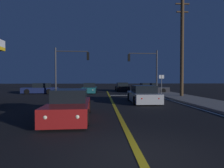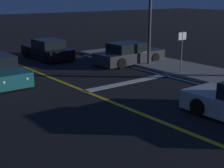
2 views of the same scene
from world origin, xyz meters
name	(u,v)px [view 1 (image 1 of 2)]	position (x,y,z in m)	size (l,w,h in m)	color
ground_plane	(140,158)	(0.00, 0.00, 0.00)	(160.00, 160.00, 0.00)	black
sidewalk_right	(207,103)	(6.97, 9.17, 0.07)	(3.20, 33.01, 0.15)	gray
lane_line_center	(114,104)	(0.00, 9.17, 0.01)	(0.20, 31.18, 0.01)	gold
lane_line_edge_right	(183,104)	(5.12, 9.17, 0.01)	(0.16, 31.18, 0.01)	silver
stop_bar	(133,95)	(2.69, 16.84, 0.01)	(5.37, 0.50, 0.01)	silver
car_distant_tail_red	(70,106)	(-2.34, 4.52, 0.58)	(1.97, 4.60, 1.34)	maroon
car_mid_block_navy	(40,89)	(-8.67, 20.10, 0.58)	(4.29, 2.07, 1.34)	navy
car_lead_oncoming_teal	(90,89)	(-2.45, 20.97, 0.58)	(1.87, 4.52, 1.34)	#195960
car_following_oncoming_silver	(143,95)	(2.40, 10.28, 0.58)	(1.99, 4.53, 1.34)	#B2B5BA
car_parked_curb_black	(122,87)	(2.40, 25.11, 0.58)	(2.00, 4.37, 1.34)	black
car_far_approaching_charcoal	(150,89)	(5.71, 20.46, 0.58)	(4.59, 1.96, 1.34)	#2D2D33
traffic_signal_near_right	(146,65)	(4.79, 19.14, 3.67)	(3.81, 0.28, 5.51)	#38383D
traffic_signal_far_left	(68,63)	(-4.72, 17.74, 3.67)	(3.97, 0.28, 5.49)	#38383D
utility_pole_right	(182,47)	(7.27, 14.26, 5.13)	(1.42, 0.35, 10.01)	#4C3823
street_sign_corner	(162,81)	(5.87, 16.34, 1.59)	(0.56, 0.06, 2.37)	slate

